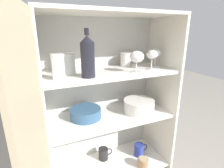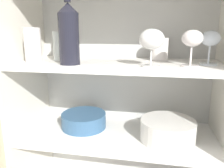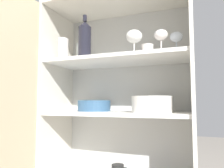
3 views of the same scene
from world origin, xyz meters
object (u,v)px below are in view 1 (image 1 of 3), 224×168
object	(u,v)px
storage_jar	(143,162)
coffee_mug_primary	(104,154)
plate_stack_white	(139,106)
wine_bottle	(88,57)
mixing_bowl_large	(86,113)

from	to	relation	value
storage_jar	coffee_mug_primary	bearing A→B (deg)	140.57
plate_stack_white	storage_jar	world-z (taller)	plate_stack_white
wine_bottle	storage_jar	size ratio (longest dim) A/B	3.32
mixing_bowl_large	storage_jar	world-z (taller)	mixing_bowl_large
coffee_mug_primary	storage_jar	xyz separation A→B (m)	(0.24, -0.20, -0.01)
plate_stack_white	coffee_mug_primary	xyz separation A→B (m)	(-0.24, 0.11, -0.42)
plate_stack_white	storage_jar	size ratio (longest dim) A/B	2.80
wine_bottle	plate_stack_white	bearing A→B (deg)	9.40
wine_bottle	storage_jar	xyz separation A→B (m)	(0.39, -0.02, -0.82)
mixing_bowl_large	storage_jar	xyz separation A→B (m)	(0.39, -0.15, -0.43)
mixing_bowl_large	coffee_mug_primary	world-z (taller)	mixing_bowl_large
mixing_bowl_large	coffee_mug_primary	xyz separation A→B (m)	(0.14, 0.05, -0.41)
wine_bottle	mixing_bowl_large	size ratio (longest dim) A/B	1.27
coffee_mug_primary	storage_jar	distance (m)	0.31
mixing_bowl_large	storage_jar	size ratio (longest dim) A/B	2.61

